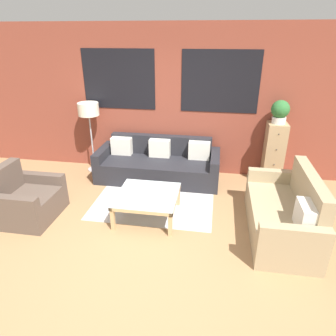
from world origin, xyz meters
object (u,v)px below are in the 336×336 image
(armchair_corner, at_px, (27,201))
(coffee_table, at_px, (147,197))
(floor_lamp, at_px, (89,112))
(settee_vintage, at_px, (284,214))
(drawer_cabinet, at_px, (274,153))
(couch_dark, at_px, (158,165))
(potted_plant, at_px, (280,111))

(armchair_corner, relative_size, coffee_table, 0.99)
(floor_lamp, bearing_deg, settee_vintage, -25.28)
(floor_lamp, distance_m, drawer_cabinet, 3.58)
(couch_dark, relative_size, coffee_table, 2.54)
(armchair_corner, height_order, coffee_table, armchair_corner)
(armchair_corner, relative_size, floor_lamp, 0.64)
(armchair_corner, bearing_deg, coffee_table, 9.33)
(settee_vintage, relative_size, potted_plant, 4.14)
(armchair_corner, distance_m, coffee_table, 1.84)
(drawer_cabinet, distance_m, potted_plant, 0.79)
(drawer_cabinet, bearing_deg, coffee_table, -142.43)
(settee_vintage, xyz_separation_m, floor_lamp, (-3.46, 1.63, 0.90))
(couch_dark, xyz_separation_m, armchair_corner, (-1.72, -1.65, -0.00))
(couch_dark, height_order, floor_lamp, floor_lamp)
(settee_vintage, bearing_deg, drawer_cabinet, 87.73)
(couch_dark, distance_m, drawer_cabinet, 2.16)
(coffee_table, distance_m, floor_lamp, 2.31)
(drawer_cabinet, bearing_deg, settee_vintage, -92.27)
(settee_vintage, height_order, floor_lamp, floor_lamp)
(settee_vintage, bearing_deg, couch_dark, 144.89)
(armchair_corner, bearing_deg, potted_plant, 25.83)
(couch_dark, height_order, coffee_table, couch_dark)
(drawer_cabinet, bearing_deg, couch_dark, -174.20)
(settee_vintage, distance_m, floor_lamp, 3.93)
(armchair_corner, distance_m, floor_lamp, 2.08)
(coffee_table, relative_size, drawer_cabinet, 0.79)
(floor_lamp, bearing_deg, couch_dark, -7.40)
(settee_vintage, height_order, coffee_table, settee_vintage)
(couch_dark, relative_size, potted_plant, 5.66)
(settee_vintage, height_order, potted_plant, potted_plant)
(couch_dark, distance_m, potted_plant, 2.40)
(couch_dark, bearing_deg, coffee_table, -85.90)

